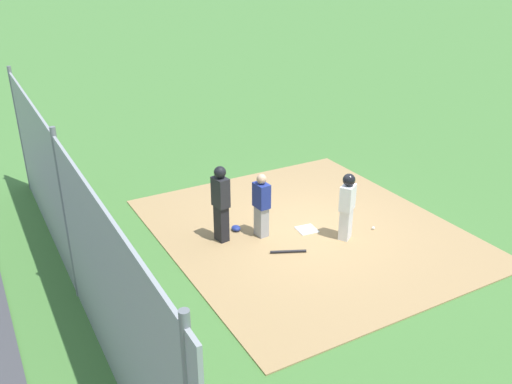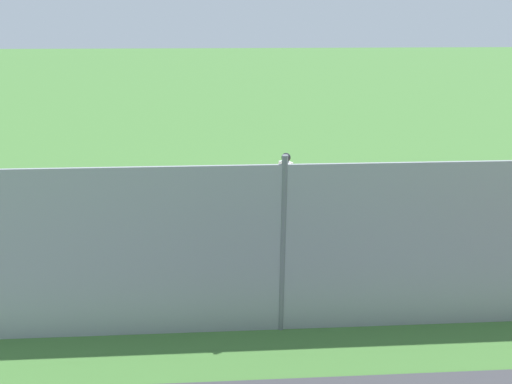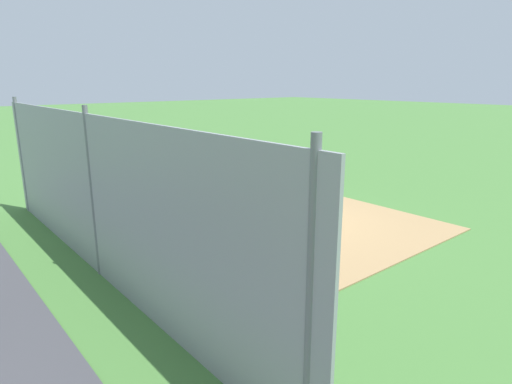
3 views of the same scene
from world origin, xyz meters
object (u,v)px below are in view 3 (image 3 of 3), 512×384
at_px(catcher, 251,197).
at_px(catcher_mask, 228,222).
at_px(runner, 321,191).
at_px(baseball, 340,216).
at_px(umpire, 218,195).
at_px(baseball_bat, 279,233).
at_px(home_plate, 287,220).

height_order(catcher, catcher_mask, catcher).
relative_size(runner, baseball, 21.28).
bearing_deg(catcher_mask, catcher, 40.71).
distance_m(catcher, catcher_mask, 0.95).
xyz_separation_m(catcher_mask, baseball, (1.52, 2.83, -0.02)).
relative_size(umpire, baseball, 24.05).
xyz_separation_m(baseball_bat, baseball, (0.08, 2.30, 0.01)).
bearing_deg(home_plate, catcher_mask, -118.35).
bearing_deg(catcher_mask, baseball, 61.69).
xyz_separation_m(home_plate, umpire, (-0.55, -1.93, 0.93)).
height_order(baseball_bat, catcher_mask, catcher_mask).
height_order(runner, baseball, runner).
xyz_separation_m(umpire, catcher_mask, (-0.23, 0.48, -0.88)).
relative_size(runner, baseball_bat, 2.02).
height_order(home_plate, runner, runner).
distance_m(catcher, umpire, 0.93).
bearing_deg(catcher, home_plate, -20.53).
height_order(umpire, catcher_mask, umpire).
height_order(umpire, baseball_bat, umpire).
bearing_deg(catcher_mask, runner, 52.52).
distance_m(home_plate, umpire, 2.22).
distance_m(catcher_mask, baseball, 3.21).
bearing_deg(runner, catcher, 23.76).
xyz_separation_m(runner, catcher_mask, (-1.52, -1.99, -0.83)).
bearing_deg(baseball, umpire, -111.30).
relative_size(home_plate, baseball_bat, 0.56).
height_order(catcher_mask, baseball, catcher_mask).
xyz_separation_m(runner, baseball, (-0.00, 0.84, -0.85)).
relative_size(home_plate, catcher_mask, 1.83).
xyz_separation_m(home_plate, baseball, (0.74, 1.37, 0.03)).
height_order(home_plate, umpire, umpire).
bearing_deg(catcher, catcher_mask, 126.68).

